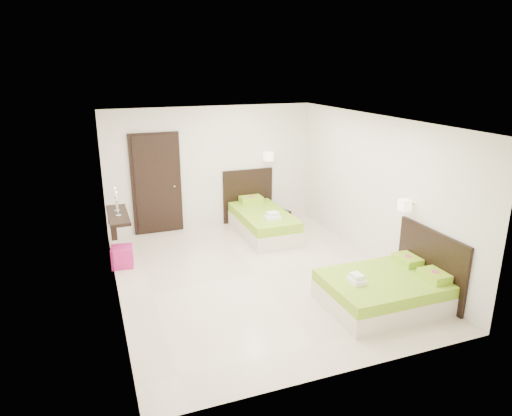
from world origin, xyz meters
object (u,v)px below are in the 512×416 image
object	(u,v)px
bed_single	(262,220)
nightstand	(279,219)
bed_double	(387,288)
ottoman	(122,257)

from	to	relation	value
bed_single	nightstand	distance (m)	0.60
bed_double	ottoman	xyz separation A→B (m)	(-3.56, 2.76, -0.08)
bed_single	bed_double	bearing A→B (deg)	-79.21
bed_single	ottoman	distance (m)	2.98
bed_double	ottoman	size ratio (longest dim) A/B	4.70
nightstand	bed_double	bearing A→B (deg)	-111.69
bed_single	nightstand	bearing A→B (deg)	26.77
bed_single	bed_double	world-z (taller)	bed_single
nightstand	ottoman	bearing A→B (deg)	171.75
bed_single	ottoman	bearing A→B (deg)	-166.73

